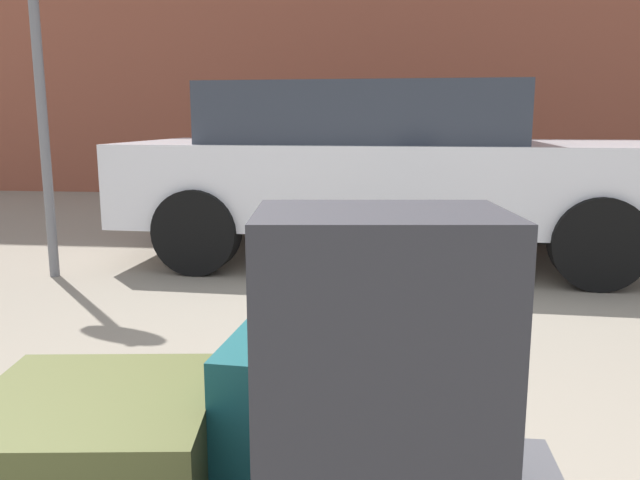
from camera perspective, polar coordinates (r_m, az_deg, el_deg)
The scene contains 6 objects.
suitcase_charcoal_center at distance 1.12m, azimuth 5.22°, elevation -14.47°, with size 0.40×0.28×0.66m, color #2D2D33.
suitcase_olive_front_right at distance 1.52m, azimuth -19.18°, elevation -16.89°, with size 0.50×0.48×0.23m, color #4C5128.
duffel_bag_teal_rear_left at distance 1.47m, azimuth 2.59°, elevation -15.28°, with size 0.54×0.33×0.33m, color #144C51.
parked_car at distance 5.36m, azimuth 5.98°, elevation 6.55°, with size 4.38×2.09×1.42m.
bollard_kerb_near at distance 7.26m, azimuth 22.27°, elevation 3.16°, with size 0.25×0.25×0.58m, color #72665B.
no_parking_sign at distance 5.03m, azimuth -23.84°, elevation 14.76°, with size 0.50×0.10×2.57m.
Camera 1 is at (0.26, -1.20, 1.15)m, focal length 35.95 mm.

